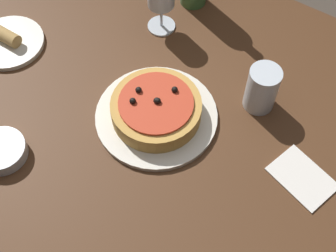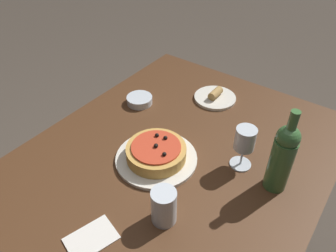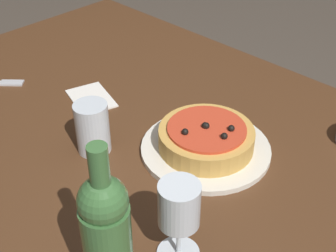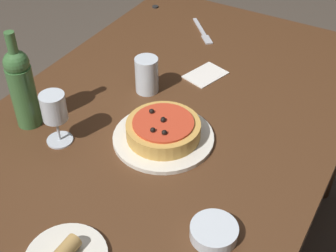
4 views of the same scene
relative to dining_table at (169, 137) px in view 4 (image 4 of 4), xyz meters
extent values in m
cube|color=#4C2D19|center=(0.00, 0.00, 0.07)|extent=(1.48, 0.94, 0.03)
cylinder|color=#4C2D19|center=(-0.68, -0.41, -0.31)|extent=(0.06, 0.06, 0.72)
cylinder|color=silver|center=(0.10, 0.04, 0.09)|extent=(0.27, 0.27, 0.01)
cylinder|color=gold|center=(0.10, 0.04, 0.12)|extent=(0.20, 0.20, 0.04)
cylinder|color=red|center=(0.10, 0.04, 0.14)|extent=(0.16, 0.16, 0.01)
sphere|color=black|center=(0.08, -0.01, 0.15)|extent=(0.01, 0.01, 0.01)
sphere|color=black|center=(0.10, 0.04, 0.15)|extent=(0.01, 0.01, 0.01)
sphere|color=black|center=(0.15, 0.04, 0.15)|extent=(0.01, 0.01, 0.01)
sphere|color=black|center=(0.10, 0.04, 0.15)|extent=(0.01, 0.01, 0.01)
sphere|color=black|center=(0.14, 0.07, 0.15)|extent=(0.01, 0.01, 0.01)
cylinder|color=silver|center=(0.24, -0.20, 0.09)|extent=(0.07, 0.07, 0.00)
cylinder|color=silver|center=(0.24, -0.20, 0.12)|extent=(0.01, 0.01, 0.07)
cylinder|color=silver|center=(0.24, -0.20, 0.20)|extent=(0.07, 0.07, 0.07)
cylinder|color=#3D6B38|center=(0.22, -0.32, 0.17)|extent=(0.07, 0.07, 0.18)
sphere|color=#3D6B38|center=(0.22, -0.32, 0.28)|extent=(0.07, 0.07, 0.07)
cylinder|color=#3D6B38|center=(0.22, -0.32, 0.33)|extent=(0.03, 0.03, 0.07)
cylinder|color=silver|center=(-0.07, -0.12, 0.14)|extent=(0.07, 0.07, 0.11)
cylinder|color=silver|center=(0.32, 0.30, 0.10)|extent=(0.10, 0.10, 0.03)
cube|color=#B7B7BC|center=(-0.51, -0.16, 0.09)|extent=(0.11, 0.10, 0.00)
cube|color=#B7B7BC|center=(-0.44, -0.10, 0.09)|extent=(0.06, 0.06, 0.00)
cylinder|color=#B2894C|center=(0.53, 0.06, 0.11)|extent=(0.07, 0.03, 0.03)
cube|color=silver|center=(-0.24, 0.00, 0.09)|extent=(0.15, 0.12, 0.00)
cylinder|color=black|center=(-0.58, -0.40, 0.09)|extent=(0.02, 0.02, 0.01)
camera|label=1|loc=(-0.24, 0.50, 0.96)|focal=50.00mm
camera|label=2|loc=(-0.51, -0.45, 0.86)|focal=35.00mm
camera|label=3|loc=(0.58, -0.56, 0.70)|focal=50.00mm
camera|label=4|loc=(0.91, 0.53, 0.91)|focal=50.00mm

